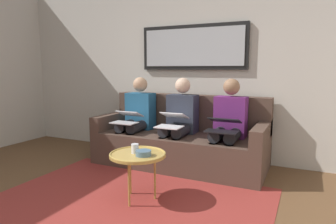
# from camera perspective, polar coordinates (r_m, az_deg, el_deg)

# --- Properties ---
(wall_rear) EXTENTS (6.00, 0.12, 2.60)m
(wall_rear) POSITION_cam_1_polar(r_m,az_deg,el_deg) (4.32, 5.15, 8.80)
(wall_rear) COLOR beige
(wall_rear) RESTS_ON ground_plane
(area_rug) EXTENTS (2.60, 1.80, 0.01)m
(area_rug) POSITION_cam_1_polar(r_m,az_deg,el_deg) (3.02, -7.18, -16.34)
(area_rug) COLOR maroon
(area_rug) RESTS_ON ground_plane
(couch) EXTENTS (2.20, 0.90, 0.90)m
(couch) POSITION_cam_1_polar(r_m,az_deg,el_deg) (3.99, 2.57, -5.47)
(couch) COLOR #4C382D
(couch) RESTS_ON ground_plane
(framed_mirror) EXTENTS (1.53, 0.05, 0.61)m
(framed_mirror) POSITION_cam_1_polar(r_m,az_deg,el_deg) (4.24, 4.75, 12.19)
(framed_mirror) COLOR black
(coffee_table) EXTENTS (0.54, 0.54, 0.47)m
(coffee_table) POSITION_cam_1_polar(r_m,az_deg,el_deg) (2.87, -5.79, -8.22)
(coffee_table) COLOR tan
(coffee_table) RESTS_ON ground_plane
(cup) EXTENTS (0.07, 0.07, 0.09)m
(cup) POSITION_cam_1_polar(r_m,az_deg,el_deg) (2.88, -6.32, -6.94)
(cup) COLOR silver
(cup) RESTS_ON coffee_table
(bowl) EXTENTS (0.15, 0.15, 0.05)m
(bowl) POSITION_cam_1_polar(r_m,az_deg,el_deg) (2.79, -4.70, -7.82)
(bowl) COLOR slate
(bowl) RESTS_ON coffee_table
(person_left) EXTENTS (0.38, 0.58, 1.14)m
(person_left) POSITION_cam_1_polar(r_m,az_deg,el_deg) (3.67, 11.46, -2.09)
(person_left) COLOR #66236B
(person_left) RESTS_ON couch
(laptop_black) EXTENTS (0.36, 0.34, 0.15)m
(laptop_black) POSITION_cam_1_polar(r_m,az_deg,el_deg) (3.43, 10.49, -2.49)
(laptop_black) COLOR black
(person_middle) EXTENTS (0.38, 0.58, 1.14)m
(person_middle) POSITION_cam_1_polar(r_m,az_deg,el_deg) (3.86, 2.21, -1.40)
(person_middle) COLOR #2D3342
(person_middle) RESTS_ON couch
(laptop_white) EXTENTS (0.31, 0.39, 0.17)m
(laptop_white) POSITION_cam_1_polar(r_m,az_deg,el_deg) (3.65, 0.80, -1.59)
(laptop_white) COLOR white
(person_right) EXTENTS (0.38, 0.58, 1.14)m
(person_right) POSITION_cam_1_polar(r_m,az_deg,el_deg) (4.15, -5.95, -0.76)
(person_right) COLOR #235B84
(person_right) RESTS_ON couch
(laptop_silver) EXTENTS (0.33, 0.34, 0.15)m
(laptop_silver) POSITION_cam_1_polar(r_m,az_deg,el_deg) (3.95, -7.76, -1.06)
(laptop_silver) COLOR silver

